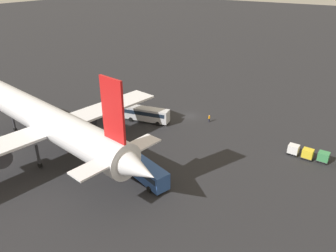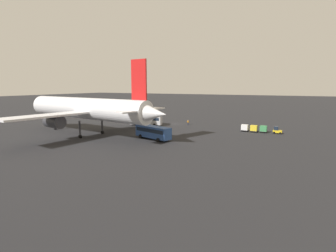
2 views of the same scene
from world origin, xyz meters
name	(u,v)px [view 1 (image 1 of 2)]	position (x,y,z in m)	size (l,w,h in m)	color
ground_plane	(190,116)	(0.00, 0.00, 0.00)	(600.00, 600.00, 0.00)	#232326
airplane	(48,121)	(12.10, 30.92, 7.40)	(54.25, 46.53, 19.66)	silver
shuttle_bus_near	(146,113)	(7.04, 8.43, 2.01)	(11.25, 4.95, 3.37)	silver
shuttle_bus_far	(144,169)	(-6.85, 27.34, 2.03)	(11.16, 5.75, 3.40)	#2D5199
worker_person	(209,118)	(-5.36, 0.45, 0.87)	(0.38, 0.38, 1.74)	#1E1E2D
cargo_cart_green	(323,157)	(-31.03, 4.54, 1.19)	(2.03, 1.72, 2.06)	#38383D
cargo_cart_yellow	(308,154)	(-28.36, 5.00, 1.19)	(2.03, 1.72, 2.06)	#38383D
cargo_cart_white	(293,149)	(-25.69, 4.79, 1.19)	(2.03, 1.72, 2.06)	#38383D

